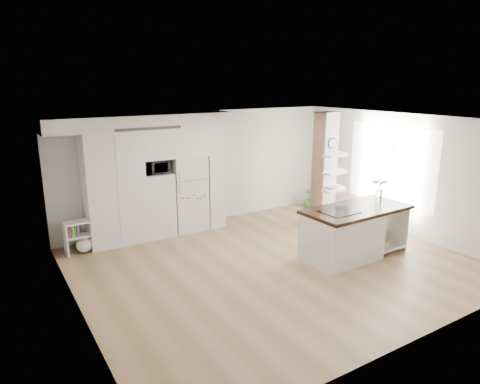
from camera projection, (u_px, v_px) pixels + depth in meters
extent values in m
cube|color=#A67B5A|center=(274.00, 264.00, 8.13)|extent=(7.00, 6.00, 0.01)
cube|color=white|center=(277.00, 121.00, 7.45)|extent=(7.00, 6.00, 0.04)
cube|color=silver|center=(201.00, 168.00, 10.26)|extent=(7.00, 0.04, 2.70)
cube|color=silver|center=(418.00, 249.00, 5.32)|extent=(7.00, 0.04, 2.70)
cube|color=silver|center=(74.00, 229.00, 6.01)|extent=(0.04, 6.00, 2.70)
cube|color=silver|center=(401.00, 174.00, 9.57)|extent=(0.04, 6.00, 2.70)
cube|color=white|center=(114.00, 188.00, 8.91)|extent=(1.20, 0.65, 2.40)
cube|color=white|center=(157.00, 205.00, 9.50)|extent=(0.65, 0.65, 1.42)
cube|color=white|center=(154.00, 143.00, 9.16)|extent=(0.65, 0.65, 0.65)
cube|color=white|center=(186.00, 141.00, 9.54)|extent=(0.85, 0.65, 0.65)
cube|color=white|center=(211.00, 176.00, 10.08)|extent=(0.40, 0.65, 2.40)
cube|color=silver|center=(143.00, 122.00, 8.90)|extent=(4.00, 0.70, 0.30)
cube|color=#262626|center=(149.00, 128.00, 8.65)|extent=(1.40, 0.04, 0.06)
cube|color=white|center=(187.00, 193.00, 9.85)|extent=(0.78, 0.66, 1.75)
cube|color=#B2B2B7|center=(193.00, 180.00, 9.48)|extent=(0.78, 0.01, 0.03)
cube|color=silver|center=(324.00, 171.00, 9.95)|extent=(0.40, 0.40, 2.70)
cube|color=tan|center=(318.00, 172.00, 9.84)|extent=(0.02, 0.40, 2.70)
cube|color=tan|center=(318.00, 169.00, 10.12)|extent=(0.40, 0.02, 2.70)
cylinder|color=black|center=(332.00, 143.00, 9.61)|extent=(0.25, 0.03, 0.25)
cylinder|color=white|center=(333.00, 143.00, 9.60)|extent=(0.21, 0.01, 0.21)
plane|color=white|center=(390.00, 165.00, 9.77)|extent=(0.00, 2.40, 2.40)
cylinder|color=white|center=(340.00, 145.00, 8.58)|extent=(0.12, 0.12, 0.10)
cube|color=white|center=(342.00, 237.00, 8.24)|extent=(1.44, 0.96, 0.92)
cube|color=white|center=(376.00, 242.00, 8.88)|extent=(0.79, 0.95, 0.04)
cube|color=white|center=(389.00, 224.00, 8.99)|extent=(0.05, 0.93, 0.92)
cube|color=#341F0F|center=(357.00, 209.00, 8.32)|extent=(2.21, 1.09, 0.07)
cube|color=black|center=(339.00, 212.00, 8.05)|extent=(0.67, 0.56, 0.01)
cube|color=#9F794D|center=(375.00, 236.00, 8.81)|extent=(0.44, 0.34, 0.27)
cylinder|color=white|center=(379.00, 196.00, 8.78)|extent=(0.12, 0.12, 0.22)
cube|color=white|center=(66.00, 240.00, 8.43)|extent=(0.05, 0.33, 0.67)
cube|color=white|center=(93.00, 234.00, 8.72)|extent=(0.05, 0.33, 0.67)
cube|color=white|center=(78.00, 222.00, 8.49)|extent=(0.58, 0.35, 0.03)
cube|color=white|center=(79.00, 236.00, 8.57)|extent=(0.55, 0.35, 0.03)
sphere|color=white|center=(84.00, 244.00, 8.66)|extent=(0.33, 0.33, 0.33)
imported|color=#408033|center=(335.00, 220.00, 9.88)|extent=(0.28, 0.23, 0.50)
imported|color=#408033|center=(309.00, 199.00, 11.65)|extent=(0.38, 0.38, 0.52)
imported|color=#2D2D2D|center=(156.00, 167.00, 9.24)|extent=(0.54, 0.37, 0.30)
imported|color=#408033|center=(332.00, 161.00, 10.15)|extent=(0.27, 0.23, 0.30)
imported|color=white|center=(333.00, 188.00, 9.79)|extent=(0.22, 0.22, 0.05)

